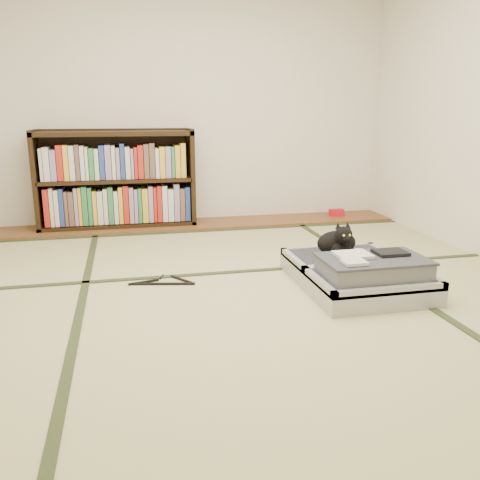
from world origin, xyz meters
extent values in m
plane|color=tan|center=(0.00, 0.00, 0.00)|extent=(4.50, 4.50, 0.00)
cube|color=brown|center=(0.00, 2.00, 0.01)|extent=(4.00, 0.50, 0.02)
cube|color=red|center=(1.50, 2.03, 0.06)|extent=(0.16, 0.10, 0.07)
plane|color=silver|center=(0.00, 2.25, 1.20)|extent=(4.00, 0.00, 4.00)
cube|color=#2D381E|center=(-1.00, 0.00, 0.00)|extent=(0.05, 4.50, 0.01)
cube|color=#2D381E|center=(1.00, 0.00, 0.00)|extent=(0.05, 4.50, 0.01)
cube|color=#2D381E|center=(0.00, 0.40, 0.00)|extent=(4.00, 0.05, 0.01)
cube|color=#2D381E|center=(0.00, 1.70, 0.00)|extent=(4.00, 0.05, 0.01)
cube|color=black|center=(-1.51, 2.07, 0.47)|extent=(0.04, 0.34, 0.96)
cube|color=black|center=(-0.06, 2.07, 0.47)|extent=(0.04, 0.34, 0.96)
cube|color=black|center=(-0.79, 2.07, 0.03)|extent=(1.49, 0.34, 0.04)
cube|color=black|center=(-0.79, 2.07, 0.91)|extent=(1.49, 0.34, 0.04)
cube|color=black|center=(-0.79, 2.07, 0.47)|extent=(1.43, 0.34, 0.03)
cube|color=black|center=(-0.79, 2.23, 0.47)|extent=(1.49, 0.02, 0.96)
cube|color=gray|center=(-0.79, 2.05, 0.25)|extent=(1.35, 0.24, 0.41)
cube|color=gray|center=(-0.79, 2.05, 0.66)|extent=(1.35, 0.24, 0.36)
cube|color=#A6A7AB|center=(0.73, -0.29, 0.06)|extent=(0.72, 0.48, 0.12)
cube|color=#2D2C33|center=(0.73, -0.29, 0.10)|extent=(0.64, 0.40, 0.09)
cube|color=#A6A7AB|center=(0.73, -0.51, 0.13)|extent=(0.72, 0.04, 0.05)
cube|color=#A6A7AB|center=(0.73, -0.07, 0.13)|extent=(0.72, 0.04, 0.05)
cube|color=#A6A7AB|center=(0.39, -0.29, 0.13)|extent=(0.04, 0.48, 0.05)
cube|color=#A6A7AB|center=(1.07, -0.29, 0.13)|extent=(0.04, 0.48, 0.05)
cube|color=#A6A7AB|center=(0.73, 0.19, 0.06)|extent=(0.72, 0.48, 0.12)
cube|color=#2D2C33|center=(0.73, 0.19, 0.10)|extent=(0.64, 0.40, 0.09)
cube|color=#A6A7AB|center=(0.73, -0.03, 0.13)|extent=(0.72, 0.04, 0.05)
cube|color=#A6A7AB|center=(0.73, 0.41, 0.13)|extent=(0.72, 0.04, 0.05)
cube|color=#A6A7AB|center=(0.39, 0.19, 0.13)|extent=(0.04, 0.48, 0.05)
cube|color=#A6A7AB|center=(1.07, 0.19, 0.13)|extent=(0.04, 0.48, 0.05)
cylinder|color=black|center=(0.73, -0.05, 0.13)|extent=(0.65, 0.02, 0.02)
cube|color=gray|center=(0.73, -0.29, 0.18)|extent=(0.61, 0.37, 0.12)
cube|color=#37373E|center=(0.73, -0.29, 0.25)|extent=(0.63, 0.39, 0.01)
cube|color=silver|center=(0.62, -0.25, 0.27)|extent=(0.21, 0.17, 0.02)
cube|color=black|center=(0.87, -0.25, 0.27)|extent=(0.19, 0.15, 0.02)
cube|color=silver|center=(0.56, -0.39, 0.27)|extent=(0.13, 0.12, 0.02)
cube|color=white|center=(0.52, -0.52, 0.07)|extent=(0.06, 0.01, 0.04)
cube|color=white|center=(0.63, -0.52, 0.06)|extent=(0.05, 0.01, 0.03)
cube|color=orange|center=(0.97, -0.52, 0.07)|extent=(0.05, 0.01, 0.03)
cube|color=#197F33|center=(0.90, -0.52, 0.09)|extent=(0.04, 0.01, 0.03)
ellipsoid|color=black|center=(0.71, 0.22, 0.22)|extent=(0.28, 0.18, 0.17)
ellipsoid|color=black|center=(0.71, 0.14, 0.20)|extent=(0.14, 0.10, 0.10)
ellipsoid|color=black|center=(0.71, 0.11, 0.31)|extent=(0.12, 0.11, 0.11)
sphere|color=black|center=(0.71, 0.06, 0.29)|extent=(0.05, 0.05, 0.05)
cone|color=black|center=(0.68, 0.13, 0.37)|extent=(0.04, 0.05, 0.06)
cone|color=black|center=(0.75, 0.13, 0.37)|extent=(0.04, 0.05, 0.06)
sphere|color=#A5BF33|center=(0.69, 0.06, 0.32)|extent=(0.02, 0.02, 0.02)
sphere|color=#A5BF33|center=(0.73, 0.06, 0.32)|extent=(0.02, 0.02, 0.02)
cylinder|color=black|center=(0.81, 0.31, 0.16)|extent=(0.17, 0.10, 0.03)
torus|color=white|center=(0.89, 0.23, 0.14)|extent=(0.10, 0.10, 0.01)
torus|color=white|center=(0.90, 0.23, 0.16)|extent=(0.08, 0.08, 0.01)
cube|color=black|center=(-0.50, 0.24, 0.01)|extent=(0.41, 0.11, 0.01)
cube|color=black|center=(-0.62, 0.31, 0.01)|extent=(0.21, 0.07, 0.01)
cube|color=black|center=(-0.37, 0.31, 0.01)|extent=(0.13, 0.18, 0.01)
cylinder|color=black|center=(-0.50, 0.39, 0.01)|extent=(0.04, 0.07, 0.01)
camera|label=1|loc=(-0.70, -2.97, 1.12)|focal=38.00mm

